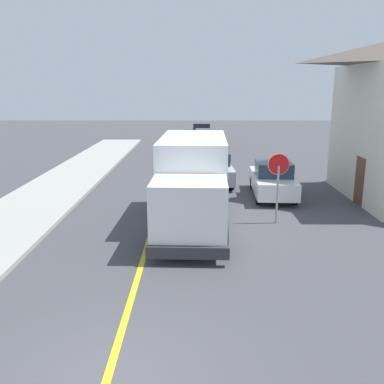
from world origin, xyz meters
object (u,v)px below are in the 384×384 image
Objects in this scene: box_truck at (193,178)px; stop_sign at (278,175)px; parked_car_mid at (203,150)px; parked_car_far at (205,140)px; parked_car_near at (214,169)px; parked_car_furthest at (202,132)px; parked_van_across at (273,180)px.

box_truck reaches higher than stop_sign.
box_truck is at bearing -176.55° from stop_sign.
parked_car_mid is 0.99× the size of parked_car_far.
box_truck reaches higher than parked_car_mid.
parked_car_furthest is (-0.36, 18.72, 0.00)m from parked_car_near.
parked_van_across is at bearing 48.44° from box_truck.
box_truck reaches higher than parked_van_across.
stop_sign is (2.43, -25.54, 1.06)m from parked_car_furthest.
parked_van_across is at bearing -71.89° from parked_car_mid.
parked_car_near and parked_van_across have the same top height.
parked_car_far is (0.95, 19.54, -0.97)m from box_truck.
parked_van_across is at bearing -46.68° from parked_car_near.
parked_car_mid is at bearing 87.42° from box_truck.
parked_car_near and parked_car_far have the same top height.
parked_car_furthest is 25.67m from stop_sign.
parked_van_across is at bearing 81.99° from stop_sign.
parked_car_far is at bearing 86.79° from parked_car_mid.
parked_van_across is (3.73, 4.21, -0.97)m from box_truck.
box_truck is at bearing -131.56° from parked_van_across.
parked_car_near is 1.00× the size of parked_car_far.
box_truck is 2.74× the size of stop_sign.
parked_van_across is (3.11, -9.52, 0.00)m from parked_car_mid.
box_truck is 13.78m from parked_car_mid.
parked_car_near is 1.01× the size of parked_car_mid.
parked_car_near is at bearing 133.32° from parked_van_across.
parked_car_far is at bearing 90.68° from parked_car_near.
box_truck is at bearing -98.88° from parked_car_near.
parked_car_near is at bearing -89.32° from parked_car_far.
box_truck is 25.76m from parked_car_furthest.
parked_car_near is 18.72m from parked_car_furthest.
parked_car_near is at bearing -85.95° from parked_car_mid.
box_truck is 1.64× the size of parked_car_furthest.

